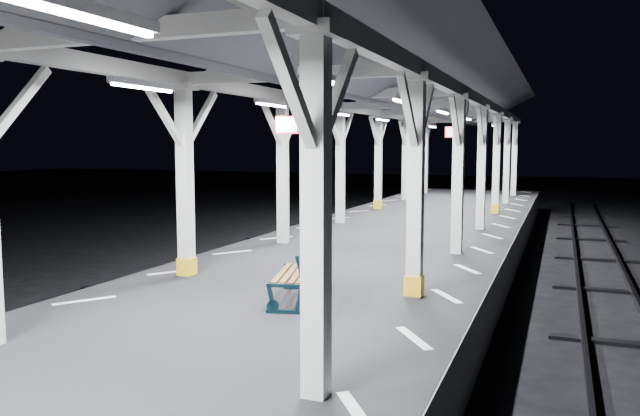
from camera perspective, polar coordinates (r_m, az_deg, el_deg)
The scene contains 6 objects.
ground at distance 8.78m, azimuth -8.00°, elevation -16.19°, with size 120.00×120.00×0.00m, color black.
platform at distance 8.61m, azimuth -8.04°, elevation -13.10°, with size 6.00×50.00×1.00m, color black.
hazard_stripes_left at distance 9.86m, azimuth -20.73°, elevation -7.92°, with size 1.00×48.00×0.01m, color silver.
hazard_stripes_right at distance 7.61m, azimuth 8.57°, elevation -11.68°, with size 1.00×48.00×0.01m, color silver.
canopy at distance 8.23m, azimuth -8.53°, elevation 14.73°, with size 5.40×49.00×4.65m.
bench_mid at distance 9.14m, azimuth -1.84°, elevation -5.84°, with size 0.92×1.60×0.82m.
Camera 1 is at (4.02, -7.09, 3.28)m, focal length 35.00 mm.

